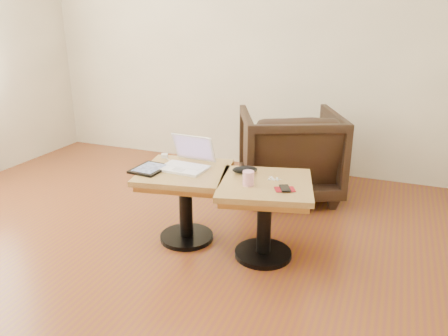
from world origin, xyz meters
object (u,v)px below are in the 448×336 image
at_px(striped_cup, 248,178).
at_px(armchair, 289,153).
at_px(side_table_left, 185,188).
at_px(laptop, 187,161).
at_px(side_table_right, 265,201).

bearing_deg(striped_cup, armchair, 91.14).
bearing_deg(striped_cup, side_table_left, 167.67).
bearing_deg(side_table_left, laptop, 87.50).
bearing_deg(armchair, striped_cup, 67.09).
xyz_separation_m(side_table_right, laptop, (-0.58, 0.07, 0.17)).
distance_m(side_table_right, laptop, 0.61).
relative_size(side_table_left, striped_cup, 7.40).
relative_size(side_table_right, striped_cup, 7.72).
xyz_separation_m(side_table_left, armchair, (0.47, 1.08, -0.01)).
height_order(side_table_right, armchair, armchair).
relative_size(laptop, armchair, 0.40).
height_order(side_table_right, laptop, laptop).
distance_m(side_table_left, side_table_right, 0.57).
bearing_deg(striped_cup, laptop, 162.28).
relative_size(striped_cup, armchair, 0.11).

